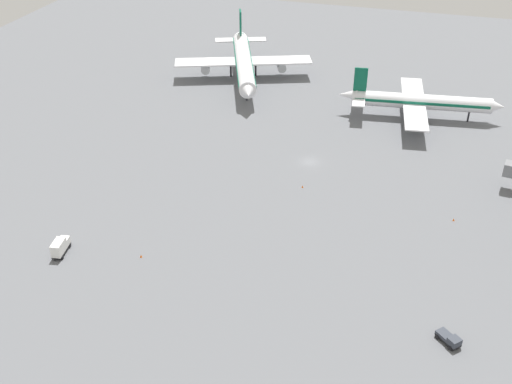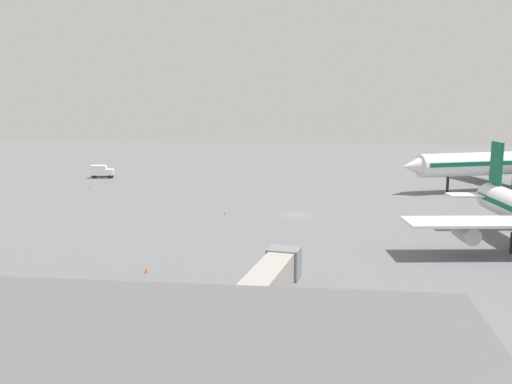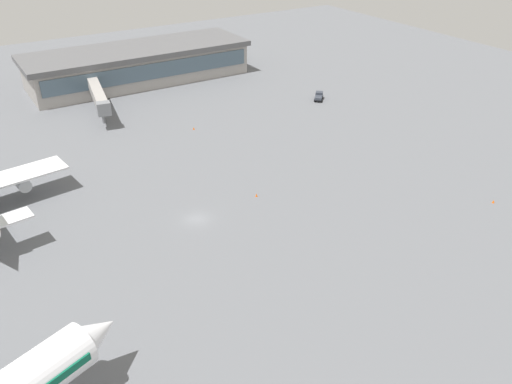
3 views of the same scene
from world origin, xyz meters
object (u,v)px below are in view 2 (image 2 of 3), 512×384
Objects in this scene: safety_cone_near_gate at (90,187)px; safety_cone_far_side at (225,213)px; safety_cone_mid_apron at (146,271)px; catering_truck at (102,171)px.

safety_cone_far_side is (35.50, -24.72, 0.00)m from safety_cone_near_gate.
safety_cone_far_side is at bearing 83.51° from safety_cone_mid_apron.
safety_cone_mid_apron is (31.55, -59.37, 0.00)m from safety_cone_near_gate.
safety_cone_near_gate and safety_cone_far_side have the same top height.
safety_cone_near_gate is at bearing -87.26° from catering_truck.
safety_cone_mid_apron is at bearing -74.62° from catering_truck.
safety_cone_mid_apron is at bearing -62.01° from safety_cone_near_gate.
catering_truck is 9.73× the size of safety_cone_far_side.
safety_cone_mid_apron is 34.88m from safety_cone_far_side.
safety_cone_mid_apron and safety_cone_far_side have the same top height.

